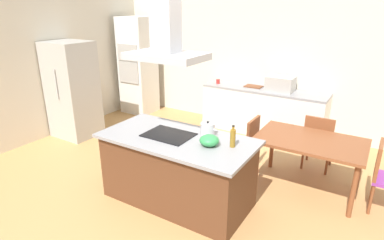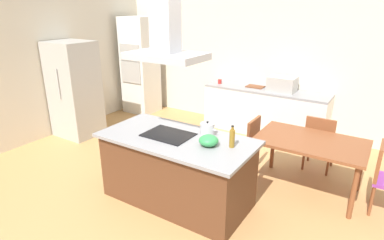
{
  "view_description": "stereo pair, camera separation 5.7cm",
  "coord_description": "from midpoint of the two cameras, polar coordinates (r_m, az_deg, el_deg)",
  "views": [
    {
      "loc": [
        2.07,
        -3.0,
        2.45
      ],
      "look_at": [
        -0.03,
        0.4,
        1.0
      ],
      "focal_mm": 29.84,
      "sensor_mm": 36.0,
      "label": 1
    },
    {
      "loc": [
        2.12,
        -2.97,
        2.45
      ],
      "look_at": [
        -0.03,
        0.4,
        1.0
      ],
      "focal_mm": 29.84,
      "sensor_mm": 36.0,
      "label": 2
    }
  ],
  "objects": [
    {
      "name": "wall_left",
      "position": [
        6.92,
        -21.79,
        9.41
      ],
      "size": [
        0.1,
        8.8,
        2.7
      ],
      "primitive_type": "cube",
      "color": "beige",
      "rests_on": "ground"
    },
    {
      "name": "wall_oven_stack",
      "position": [
        7.65,
        -9.03,
        9.56
      ],
      "size": [
        0.7,
        0.66,
        2.2
      ],
      "color": "silver",
      "rests_on": "ground"
    },
    {
      "name": "dining_table",
      "position": [
        4.58,
        20.74,
        -4.37
      ],
      "size": [
        1.4,
        0.9,
        0.75
      ],
      "color": "brown",
      "rests_on": "ground"
    },
    {
      "name": "olive_oil_bottle",
      "position": [
        3.68,
        7.61,
        -3.22
      ],
      "size": [
        0.06,
        0.06,
        0.26
      ],
      "color": "olive",
      "rests_on": "kitchen_island"
    },
    {
      "name": "tea_kettle",
      "position": [
        4.01,
        3.18,
        -1.61
      ],
      "size": [
        0.23,
        0.18,
        0.18
      ],
      "color": "silver",
      "rests_on": "kitchen_island"
    },
    {
      "name": "refrigerator",
      "position": [
        6.54,
        -20.0,
        5.12
      ],
      "size": [
        0.8,
        0.73,
        1.82
      ],
      "color": "#B2AFAA",
      "rests_on": "ground"
    },
    {
      "name": "range_hood",
      "position": [
        3.74,
        -4.29,
        14.54
      ],
      "size": [
        0.9,
        0.55,
        0.78
      ],
      "color": "#ADADB2"
    },
    {
      "name": "chair_facing_back_wall",
      "position": [
        5.24,
        22.15,
        -3.34
      ],
      "size": [
        0.42,
        0.42,
        0.89
      ],
      "color": "purple",
      "rests_on": "ground"
    },
    {
      "name": "cutting_board",
      "position": [
        6.51,
        11.49,
        5.87
      ],
      "size": [
        0.34,
        0.24,
        0.02
      ],
      "primitive_type": "cube",
      "color": "brown",
      "rests_on": "back_counter"
    },
    {
      "name": "wall_back",
      "position": [
        6.67,
        13.97,
        9.89
      ],
      "size": [
        7.2,
        0.1,
        2.7
      ],
      "primitive_type": "cube",
      "color": "beige",
      "rests_on": "ground"
    },
    {
      "name": "kitchen_island",
      "position": [
        4.16,
        -2.28,
        -8.77
      ],
      "size": [
        1.95,
        0.98,
        0.9
      ],
      "color": "#59331E",
      "rests_on": "ground"
    },
    {
      "name": "cooktop",
      "position": [
        4.03,
        -3.86,
        -2.64
      ],
      "size": [
        0.6,
        0.44,
        0.01
      ],
      "primitive_type": "cube",
      "color": "black",
      "rests_on": "kitchen_island"
    },
    {
      "name": "back_counter",
      "position": [
        6.51,
        13.01,
        1.54
      ],
      "size": [
        2.4,
        0.62,
        0.9
      ],
      "color": "silver",
      "rests_on": "ground"
    },
    {
      "name": "chair_at_left_end",
      "position": [
        4.87,
        10.01,
        -3.87
      ],
      "size": [
        0.42,
        0.42,
        0.89
      ],
      "color": "purple",
      "rests_on": "ground"
    },
    {
      "name": "ground",
      "position": [
        5.52,
        6.74,
        -6.53
      ],
      "size": [
        16.0,
        16.0,
        0.0
      ],
      "primitive_type": "plane",
      "color": "tan"
    },
    {
      "name": "mixing_bowl",
      "position": [
        3.71,
        3.4,
        -3.7
      ],
      "size": [
        0.23,
        0.23,
        0.13
      ],
      "primitive_type": "ellipsoid",
      "color": "#33934C",
      "rests_on": "kitchen_island"
    },
    {
      "name": "coffee_mug_red",
      "position": [
        6.69,
        5.22,
        6.87
      ],
      "size": [
        0.08,
        0.08,
        0.09
      ],
      "primitive_type": "cylinder",
      "color": "red",
      "rests_on": "back_counter"
    },
    {
      "name": "countertop_microwave",
      "position": [
        6.26,
        16.06,
        6.17
      ],
      "size": [
        0.5,
        0.38,
        0.28
      ],
      "primitive_type": "cube",
      "color": "#B2AFAA",
      "rests_on": "back_counter"
    }
  ]
}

